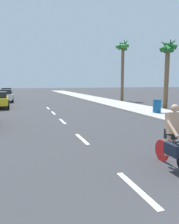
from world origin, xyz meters
TOP-DOWN VIEW (x-y plane):
  - ground_plane at (0.00, 20.00)m, footprint 160.00×160.00m
  - sidewalk_strip at (7.78, 22.00)m, footprint 3.60×80.00m
  - lane_stripe_1 at (0.00, 3.83)m, footprint 0.16×1.80m
  - lane_stripe_2 at (0.00, 8.41)m, footprint 0.16×1.80m
  - lane_stripe_3 at (0.00, 12.86)m, footprint 0.16×1.80m
  - lane_stripe_4 at (0.00, 16.80)m, footprint 0.16×1.80m
  - lane_stripe_5 at (0.00, 20.17)m, footprint 0.16×1.80m
  - cyclist at (1.58, 4.61)m, footprint 0.62×1.71m
  - parked_car_white at (-4.32, 28.64)m, footprint 2.10×4.22m
  - parked_car_black at (-4.60, 37.15)m, footprint 1.95×3.91m
  - palm_tree_mid at (10.36, 16.39)m, footprint 1.75×1.78m
  - palm_tree_far at (10.64, 25.82)m, footprint 1.86×1.89m
  - trash_bin_near at (7.47, 13.59)m, footprint 0.60×0.60m

SIDE VIEW (x-z plane):
  - ground_plane at x=0.00m, z-range 0.00..0.00m
  - lane_stripe_1 at x=0.00m, z-range 0.00..0.01m
  - lane_stripe_2 at x=0.00m, z-range 0.00..0.01m
  - lane_stripe_3 at x=0.00m, z-range 0.00..0.01m
  - lane_stripe_4 at x=0.00m, z-range 0.00..0.01m
  - lane_stripe_5 at x=0.00m, z-range 0.00..0.01m
  - sidewalk_strip at x=7.78m, z-range 0.00..0.14m
  - trash_bin_near at x=7.47m, z-range 0.14..1.15m
  - cyclist at x=1.58m, z-range -0.08..1.74m
  - parked_car_black at x=-4.60m, z-range 0.05..1.62m
  - parked_car_white at x=-4.32m, z-range 0.05..1.62m
  - palm_tree_mid at x=10.36m, z-range 1.52..8.04m
  - palm_tree_far at x=10.64m, z-range 2.03..10.23m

